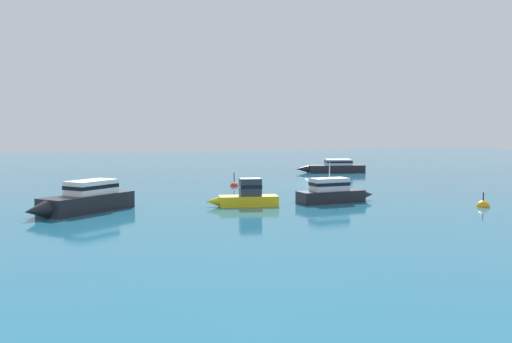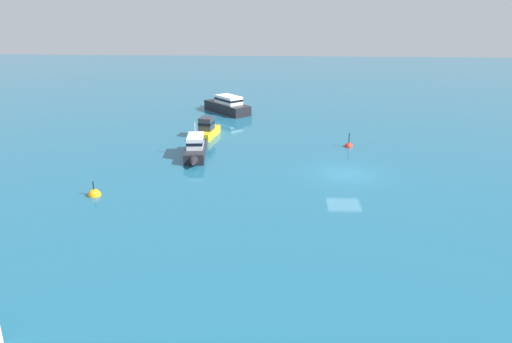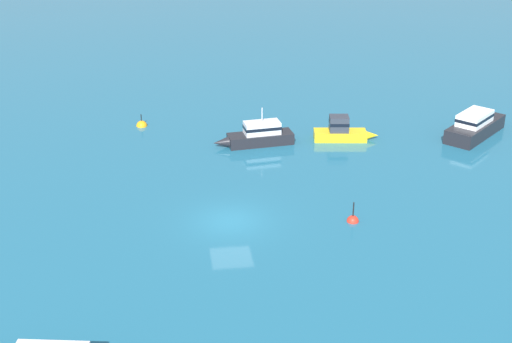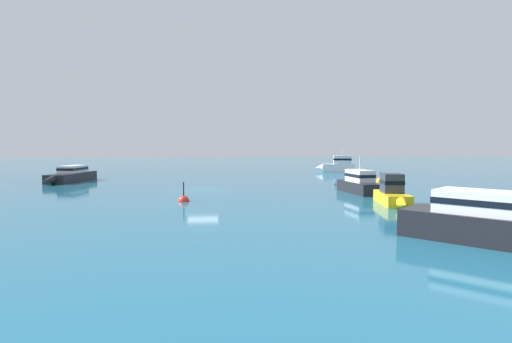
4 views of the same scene
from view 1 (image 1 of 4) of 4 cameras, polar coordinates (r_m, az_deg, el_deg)
The scene contains 7 objects.
ground_plane at distance 54.39m, azimuth 5.47°, elevation -1.33°, with size 160.00×160.00×0.00m, color #1E607F.
cabin_cruiser at distance 39.80m, azimuth -0.92°, elevation -2.42°, with size 5.03×2.05×1.90m.
motor_cruiser at distance 69.73m, azimuth 7.66°, elevation 0.45°, with size 8.35×3.30×1.57m.
launch at distance 42.11m, azimuth 7.55°, elevation -2.01°, with size 6.15×2.10×2.88m.
motor_cruiser_2 at distance 38.64m, azimuth -16.41°, elevation -2.61°, with size 7.01×6.48×1.98m.
channel_buoy at distance 42.36m, azimuth 21.32°, elevation -3.23°, with size 0.88×0.88×1.42m.
mooring_buoy at distance 53.02m, azimuth -2.15°, elevation -1.44°, with size 0.74×0.74×1.62m.
Camera 1 is at (21.27, 49.76, 5.41)m, focal length 40.91 mm.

